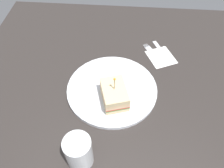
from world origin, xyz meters
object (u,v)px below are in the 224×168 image
Objects in this scene: napkin at (161,57)px; knife at (161,50)px; drink_glass at (79,153)px; fork at (151,52)px; sandwich_half_center at (114,94)px; plate at (112,89)px.

knife is (-3.96, 0.05, 0.10)cm from napkin.
napkin is at bearing 150.35° from drink_glass.
fork is at bearing -69.14° from knife.
knife is (-45.34, 23.60, -4.22)cm from drink_glass.
sandwich_half_center is 27.90cm from fork.
sandwich_half_center is at bearing -31.80° from knife.
drink_glass is at bearing -29.65° from napkin.
plate is at bearing -44.80° from napkin.
napkin is 3.96cm from knife.
fork reaches higher than napkin.
drink_glass is 1.00× the size of napkin.
fork is at bearing 145.55° from plate.
knife is at bearing 179.24° from napkin.
sandwich_half_center reaches higher than napkin.
sandwich_half_center is 1.04× the size of fork.
napkin is (-22.03, 16.07, -3.92)cm from sandwich_half_center.
napkin is 0.87× the size of fork.
knife is (-21.25, 17.23, -0.43)cm from plate.
plate is 27.36cm from knife.
sandwich_half_center reaches higher than plate.
knife is at bearing 148.20° from sandwich_half_center.
plate reaches higher than fork.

